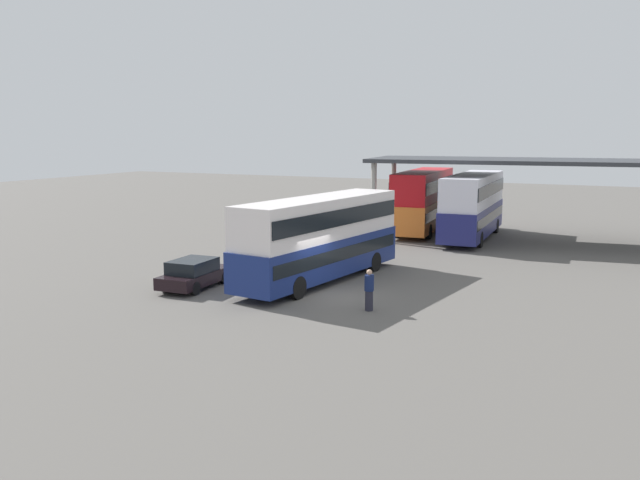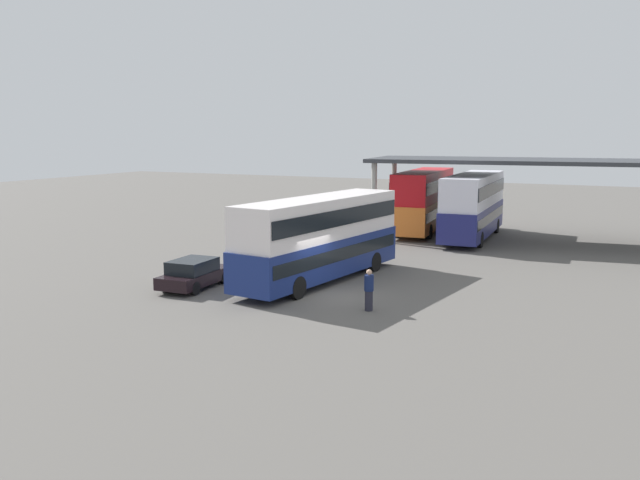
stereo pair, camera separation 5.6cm
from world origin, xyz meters
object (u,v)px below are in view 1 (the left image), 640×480
object	(u,v)px
double_decker_mid_row	(473,204)
parked_hatchback	(194,274)
double_decker_main	(320,236)
pedestrian_waiting	(369,290)
double_decker_near_canopy	(423,199)

from	to	relation	value
double_decker_mid_row	parked_hatchback	bearing A→B (deg)	154.94
double_decker_main	double_decker_mid_row	size ratio (longest dim) A/B	1.04
parked_hatchback	pedestrian_waiting	xyz separation A→B (m)	(8.65, -0.21, 0.17)
parked_hatchback	double_decker_mid_row	size ratio (longest dim) A/B	0.37
parked_hatchback	double_decker_mid_row	distance (m)	21.51
double_decker_main	double_decker_near_canopy	xyz separation A→B (m)	(-0.31, 17.74, 0.16)
double_decker_main	parked_hatchback	world-z (taller)	double_decker_main
double_decker_mid_row	pedestrian_waiting	world-z (taller)	double_decker_mid_row
double_decker_main	double_decker_mid_row	bearing A→B (deg)	-5.09
double_decker_main	parked_hatchback	xyz separation A→B (m)	(-4.58, -3.77, -1.54)
double_decker_near_canopy	double_decker_mid_row	xyz separation A→B (m)	(3.93, -1.70, -0.02)
double_decker_near_canopy	pedestrian_waiting	distance (m)	22.22
parked_hatchback	pedestrian_waiting	size ratio (longest dim) A/B	2.41
double_decker_near_canopy	double_decker_mid_row	size ratio (longest dim) A/B	0.97
double_decker_near_canopy	double_decker_main	bearing A→B (deg)	176.26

